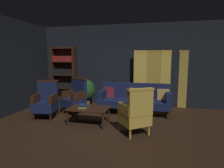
{
  "coord_description": "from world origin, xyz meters",
  "views": [
    {
      "loc": [
        1.21,
        -4.15,
        1.67
      ],
      "look_at": [
        0.0,
        0.8,
        0.95
      ],
      "focal_mm": 30.31,
      "sensor_mm": 36.0,
      "label": 1
    }
  ],
  "objects_px": {
    "bookshelf": "(64,73)",
    "armchair_gilt_accent": "(136,113)",
    "book_green_cloth": "(83,106)",
    "book_navy_cloth": "(83,105)",
    "folding_screen": "(160,78)",
    "armchair_wing_left": "(75,97)",
    "potted_plant": "(86,91)",
    "book_tan_leather": "(83,107)",
    "velvet_couch": "(135,98)",
    "armchair_wing_right": "(46,101)",
    "coffee_table": "(89,110)"
  },
  "relations": [
    {
      "from": "bookshelf",
      "to": "armchair_wing_left",
      "type": "bearing_deg",
      "value": -51.18
    },
    {
      "from": "coffee_table",
      "to": "armchair_wing_left",
      "type": "relative_size",
      "value": 0.96
    },
    {
      "from": "book_navy_cloth",
      "to": "folding_screen",
      "type": "bearing_deg",
      "value": 49.92
    },
    {
      "from": "bookshelf",
      "to": "book_green_cloth",
      "type": "height_order",
      "value": "bookshelf"
    },
    {
      "from": "bookshelf",
      "to": "book_navy_cloth",
      "type": "bearing_deg",
      "value": -52.88
    },
    {
      "from": "armchair_wing_left",
      "to": "potted_plant",
      "type": "height_order",
      "value": "armchair_wing_left"
    },
    {
      "from": "folding_screen",
      "to": "book_tan_leather",
      "type": "height_order",
      "value": "folding_screen"
    },
    {
      "from": "armchair_gilt_accent",
      "to": "armchair_wing_right",
      "type": "relative_size",
      "value": 1.0
    },
    {
      "from": "armchair_wing_left",
      "to": "armchair_wing_right",
      "type": "bearing_deg",
      "value": -131.81
    },
    {
      "from": "velvet_couch",
      "to": "potted_plant",
      "type": "height_order",
      "value": "potted_plant"
    },
    {
      "from": "armchair_gilt_accent",
      "to": "potted_plant",
      "type": "bearing_deg",
      "value": 134.19
    },
    {
      "from": "coffee_table",
      "to": "book_tan_leather",
      "type": "height_order",
      "value": "book_tan_leather"
    },
    {
      "from": "armchair_wing_left",
      "to": "bookshelf",
      "type": "bearing_deg",
      "value": 128.82
    },
    {
      "from": "coffee_table",
      "to": "book_green_cloth",
      "type": "xyz_separation_m",
      "value": [
        -0.14,
        -0.05,
        0.1
      ]
    },
    {
      "from": "bookshelf",
      "to": "coffee_table",
      "type": "distance_m",
      "value": 2.74
    },
    {
      "from": "book_tan_leather",
      "to": "book_navy_cloth",
      "type": "xyz_separation_m",
      "value": [
        0.0,
        0.0,
        0.07
      ]
    },
    {
      "from": "book_green_cloth",
      "to": "book_navy_cloth",
      "type": "distance_m",
      "value": 0.03
    },
    {
      "from": "bookshelf",
      "to": "armchair_wing_left",
      "type": "xyz_separation_m",
      "value": [
        0.96,
        -1.2,
        -0.59
      ]
    },
    {
      "from": "bookshelf",
      "to": "velvet_couch",
      "type": "relative_size",
      "value": 0.97
    },
    {
      "from": "velvet_couch",
      "to": "book_navy_cloth",
      "type": "height_order",
      "value": "velvet_couch"
    },
    {
      "from": "armchair_wing_right",
      "to": "book_navy_cloth",
      "type": "xyz_separation_m",
      "value": [
        1.18,
        -0.23,
        0.01
      ]
    },
    {
      "from": "bookshelf",
      "to": "book_navy_cloth",
      "type": "relative_size",
      "value": 10.79
    },
    {
      "from": "bookshelf",
      "to": "book_tan_leather",
      "type": "bearing_deg",
      "value": -52.88
    },
    {
      "from": "book_green_cloth",
      "to": "book_navy_cloth",
      "type": "xyz_separation_m",
      "value": [
        0.0,
        0.0,
        0.03
      ]
    },
    {
      "from": "bookshelf",
      "to": "velvet_couch",
      "type": "xyz_separation_m",
      "value": [
        2.7,
        -0.74,
        -0.63
      ]
    },
    {
      "from": "book_tan_leather",
      "to": "book_green_cloth",
      "type": "relative_size",
      "value": 0.93
    },
    {
      "from": "book_tan_leather",
      "to": "book_navy_cloth",
      "type": "distance_m",
      "value": 0.07
    },
    {
      "from": "velvet_couch",
      "to": "armchair_wing_left",
      "type": "relative_size",
      "value": 2.04
    },
    {
      "from": "folding_screen",
      "to": "book_tan_leather",
      "type": "relative_size",
      "value": 8.96
    },
    {
      "from": "armchair_wing_left",
      "to": "coffee_table",
      "type": "bearing_deg",
      "value": -48.19
    },
    {
      "from": "book_navy_cloth",
      "to": "coffee_table",
      "type": "bearing_deg",
      "value": 19.34
    },
    {
      "from": "bookshelf",
      "to": "potted_plant",
      "type": "height_order",
      "value": "bookshelf"
    },
    {
      "from": "armchair_wing_left",
      "to": "book_green_cloth",
      "type": "relative_size",
      "value": 4.56
    },
    {
      "from": "potted_plant",
      "to": "bookshelf",
      "type": "bearing_deg",
      "value": 157.99
    },
    {
      "from": "book_navy_cloth",
      "to": "book_green_cloth",
      "type": "bearing_deg",
      "value": 0.0
    },
    {
      "from": "bookshelf",
      "to": "armchair_wing_right",
      "type": "relative_size",
      "value": 1.97
    },
    {
      "from": "folding_screen",
      "to": "book_navy_cloth",
      "type": "xyz_separation_m",
      "value": [
        -1.85,
        -2.2,
        -0.48
      ]
    },
    {
      "from": "armchair_gilt_accent",
      "to": "armchair_wing_left",
      "type": "height_order",
      "value": "same"
    },
    {
      "from": "book_tan_leather",
      "to": "book_navy_cloth",
      "type": "height_order",
      "value": "book_navy_cloth"
    },
    {
      "from": "armchair_wing_right",
      "to": "potted_plant",
      "type": "relative_size",
      "value": 1.11
    },
    {
      "from": "armchair_gilt_accent",
      "to": "book_tan_leather",
      "type": "height_order",
      "value": "armchair_gilt_accent"
    },
    {
      "from": "bookshelf",
      "to": "potted_plant",
      "type": "relative_size",
      "value": 2.19
    },
    {
      "from": "velvet_couch",
      "to": "potted_plant",
      "type": "xyz_separation_m",
      "value": [
        -1.71,
        0.34,
        0.08
      ]
    },
    {
      "from": "bookshelf",
      "to": "armchair_wing_right",
      "type": "distance_m",
      "value": 1.97
    },
    {
      "from": "folding_screen",
      "to": "book_navy_cloth",
      "type": "height_order",
      "value": "folding_screen"
    },
    {
      "from": "armchair_wing_left",
      "to": "book_green_cloth",
      "type": "bearing_deg",
      "value": -55.31
    },
    {
      "from": "book_tan_leather",
      "to": "armchair_wing_left",
      "type": "bearing_deg",
      "value": 124.69
    },
    {
      "from": "bookshelf",
      "to": "armchair_gilt_accent",
      "type": "height_order",
      "value": "bookshelf"
    },
    {
      "from": "armchair_gilt_accent",
      "to": "armchair_wing_left",
      "type": "relative_size",
      "value": 1.0
    },
    {
      "from": "book_tan_leather",
      "to": "velvet_couch",
      "type": "bearing_deg",
      "value": 49.66
    }
  ]
}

